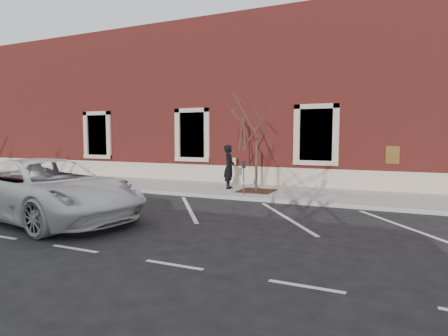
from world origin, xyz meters
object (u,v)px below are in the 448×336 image
at_px(sapling, 257,122).
at_px(white_truck, 47,189).
at_px(man, 229,167).
at_px(parking_meter, 244,170).

relative_size(sapling, white_truck, 0.64).
bearing_deg(sapling, man, 167.50).
xyz_separation_m(parking_meter, white_truck, (-3.87, -5.36, -0.23)).
xyz_separation_m(sapling, white_truck, (-3.96, -6.52, -2.05)).
distance_m(man, sapling, 2.27).
height_order(man, sapling, sapling).
relative_size(parking_meter, sapling, 0.34).
xyz_separation_m(man, sapling, (1.30, -0.29, 1.84)).
bearing_deg(man, white_truck, 144.21).
bearing_deg(man, sapling, -116.97).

